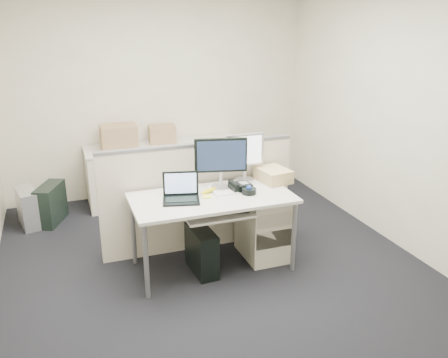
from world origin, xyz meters
name	(u,v)px	position (x,y,z in m)	size (l,w,h in m)	color
floor	(213,266)	(0.00, 0.00, -0.01)	(4.00, 4.50, 0.01)	black
wall_back	(157,93)	(0.00, 2.25, 1.35)	(4.00, 0.02, 2.70)	beige
wall_front	(365,238)	(0.00, -2.25, 1.35)	(4.00, 0.02, 2.70)	beige
wall_right	(397,116)	(2.00, 0.00, 1.35)	(0.02, 4.50, 2.70)	beige
desk	(212,203)	(0.00, 0.00, 0.66)	(1.50, 0.75, 0.73)	silver
keyboard_tray	(218,215)	(0.00, -0.18, 0.62)	(0.62, 0.32, 0.02)	silver
drawer_pedestal	(263,226)	(0.55, 0.05, 0.33)	(0.40, 0.55, 0.65)	#BDB8A3
cubicle_partition	(198,198)	(0.00, 0.45, 0.55)	(2.00, 0.06, 1.10)	beige
back_counter	(166,172)	(0.00, 1.93, 0.36)	(2.00, 0.60, 0.72)	#BDB8A3
monitor_main	(221,164)	(0.15, 0.18, 0.98)	(0.50, 0.19, 0.50)	black
monitor_small	(245,158)	(0.45, 0.32, 0.97)	(0.39, 0.19, 0.48)	#B7B7BC
laptop	(181,189)	(-0.30, -0.02, 0.85)	(0.33, 0.24, 0.24)	black
trackball	(249,191)	(0.35, -0.05, 0.76)	(0.14, 0.14, 0.05)	black
desk_phone	(240,187)	(0.31, 0.08, 0.76)	(0.19, 0.16, 0.06)	black
paper_stack	(223,190)	(0.15, 0.12, 0.74)	(0.23, 0.29, 0.01)	silver
sticky_pad	(207,196)	(-0.05, 0.00, 0.74)	(0.08, 0.08, 0.01)	#FFEF4F
travel_mug	(183,184)	(-0.21, 0.22, 0.81)	(0.07, 0.07, 0.15)	black
banana	(209,191)	(0.00, 0.10, 0.75)	(0.20, 0.05, 0.04)	#FFFA25
cellphone	(191,191)	(-0.15, 0.20, 0.74)	(0.05, 0.10, 0.01)	black
manila_folders	(273,175)	(0.72, 0.20, 0.79)	(0.27, 0.34, 0.13)	tan
keyboard	(222,210)	(0.05, -0.14, 0.64)	(0.47, 0.17, 0.03)	black
pc_tower_desk	(202,251)	(-0.13, -0.05, 0.22)	(0.18, 0.46, 0.43)	black
pc_tower_spare_dark	(51,204)	(-1.45, 1.63, 0.23)	(0.20, 0.49, 0.46)	black
pc_tower_spare_silver	(28,208)	(-1.70, 1.63, 0.22)	(0.19, 0.47, 0.44)	#B7B7BC
cardboard_box_left	(119,138)	(-0.58, 1.90, 0.88)	(0.43, 0.33, 0.33)	#956E54
cardboard_box_right	(162,135)	(0.00, 2.05, 0.84)	(0.34, 0.26, 0.24)	#956E54
red_binder	(105,138)	(-0.74, 1.98, 0.87)	(0.08, 0.33, 0.31)	#9D3A25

